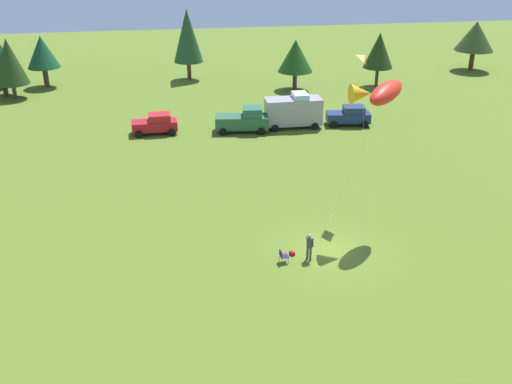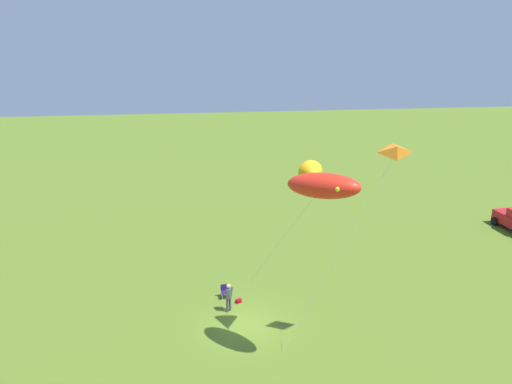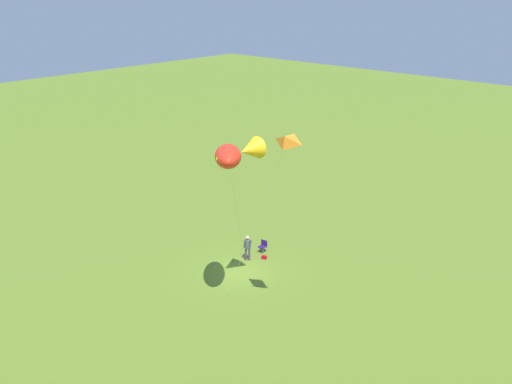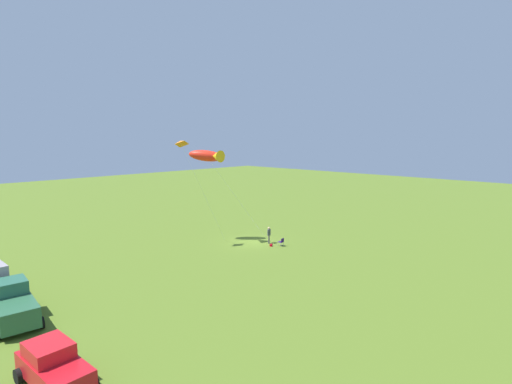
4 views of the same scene
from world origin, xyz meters
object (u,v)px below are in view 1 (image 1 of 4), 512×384
backpack_on_grass (292,253)px  car_navy_hatch (349,115)px  car_red_sedan (156,124)px  kite_large_fish (380,93)px  folding_chair (283,255)px  truck_green_flatbed (244,120)px  van_motorhome_grey (293,111)px  kite_delta_orange (365,59)px  person_kite_flyer (309,245)px

backpack_on_grass → car_navy_hatch: bearing=65.5°
car_red_sedan → car_navy_hatch: same height
car_navy_hatch → kite_large_fish: bearing=-95.5°
car_red_sedan → kite_large_fish: (13.97, -20.67, 8.08)m
folding_chair → truck_green_flatbed: bearing=81.5°
folding_chair → car_red_sedan: car_red_sedan is taller
car_navy_hatch → kite_large_fish: kite_large_fish is taller
truck_green_flatbed → car_navy_hatch: size_ratio=1.18×
folding_chair → car_navy_hatch: size_ratio=0.19×
van_motorhome_grey → kite_delta_orange: size_ratio=0.50×
car_navy_hatch → truck_green_flatbed: bearing=-170.2°
backpack_on_grass → van_motorhome_grey: size_ratio=0.06×
person_kite_flyer → backpack_on_grass: (-0.88, 0.67, -0.91)m
backpack_on_grass → kite_delta_orange: size_ratio=0.03×
car_red_sedan → truck_green_flatbed: size_ratio=0.82×
person_kite_flyer → car_navy_hatch: car_navy_hatch is taller
truck_green_flatbed → kite_large_fish: kite_large_fish is taller
kite_delta_orange → backpack_on_grass: bearing=-132.4°
person_kite_flyer → car_navy_hatch: size_ratio=0.39×
van_motorhome_grey → car_navy_hatch: size_ratio=1.23×
backpack_on_grass → kite_delta_orange: kite_delta_orange is taller
backpack_on_grass → kite_delta_orange: (5.92, 6.49, 10.25)m
car_red_sedan → truck_green_flatbed: (8.27, -0.69, 0.15)m
backpack_on_grass → van_motorhome_grey: bearing=77.9°
kite_large_fish → kite_delta_orange: bearing=88.9°
car_navy_hatch → car_red_sedan: bearing=-173.2°
folding_chair → kite_large_fish: kite_large_fish is taller
person_kite_flyer → backpack_on_grass: person_kite_flyer is taller
truck_green_flatbed → van_motorhome_grey: 5.00m
truck_green_flatbed → van_motorhome_grey: size_ratio=0.96×
folding_chair → kite_delta_orange: bearing=41.0°
truck_green_flatbed → kite_large_fish: 22.24m
kite_delta_orange → kite_large_fish: bearing=-91.1°
person_kite_flyer → truck_green_flatbed: truck_green_flatbed is taller
truck_green_flatbed → van_motorhome_grey: (4.93, 0.59, 0.54)m
folding_chair → van_motorhome_grey: bearing=70.2°
kite_large_fish → kite_delta_orange: size_ratio=0.91×
folding_chair → kite_large_fish: size_ratio=0.08×
folding_chair → kite_delta_orange: kite_delta_orange is taller
folding_chair → truck_green_flatbed: truck_green_flatbed is taller
folding_chair → kite_large_fish: 11.46m
person_kite_flyer → car_red_sedan: car_red_sedan is taller
backpack_on_grass → car_red_sedan: bearing=108.8°
backpack_on_grass → kite_large_fish: (5.86, 3.10, 8.92)m
backpack_on_grass → kite_large_fish: kite_large_fish is taller
car_navy_hatch → kite_delta_orange: kite_delta_orange is taller
car_navy_hatch → kite_large_fish: (-4.81, -20.34, 8.08)m
backpack_on_grass → truck_green_flatbed: bearing=89.6°
backpack_on_grass → kite_delta_orange: 13.50m
backpack_on_grass → truck_green_flatbed: truck_green_flatbed is taller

